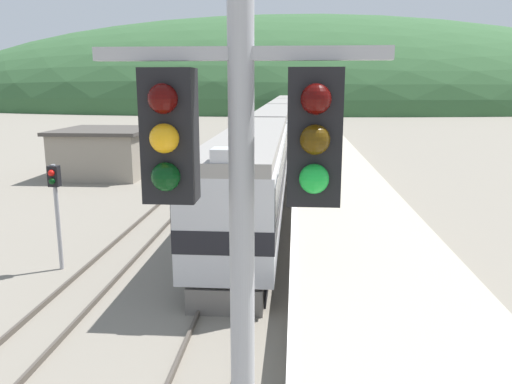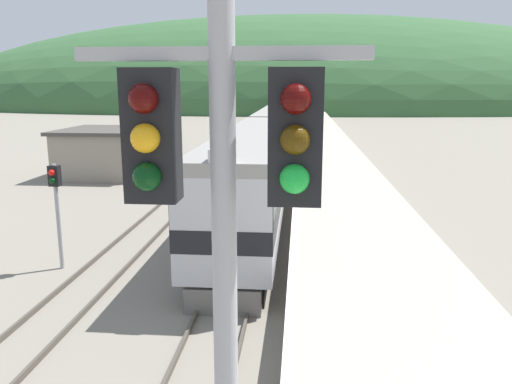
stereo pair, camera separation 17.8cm
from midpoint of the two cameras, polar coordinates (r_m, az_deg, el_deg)
The scene contains 11 objects.
track_main at distance 68.06m, azimuth 2.79°, elevation 6.80°, with size 1.52×180.00×0.16m.
track_siding at distance 68.36m, azimuth -1.13°, elevation 6.83°, with size 1.52×180.00×0.16m.
platform at distance 48.15m, azimuth 7.37°, elevation 5.09°, with size 5.22×140.00×1.13m.
distant_hills at distance 152.38m, azimuth 3.77°, elevation 9.69°, with size 219.86×98.94×51.67m.
station_shed at distance 37.40m, azimuth -16.89°, elevation 4.41°, with size 6.35×6.82×3.34m.
express_train_lead_car at distance 22.79m, azimuth -0.64°, elevation 2.03°, with size 2.85×19.54×4.70m.
carriage_second at distance 44.95m, azimuth 1.92°, elevation 6.99°, with size 2.84×23.00×4.34m.
carriage_third at distance 68.76m, azimuth 2.83°, elevation 8.75°, with size 2.84×23.00×4.34m.
carriage_fourth at distance 92.60m, azimuth 3.28°, elevation 9.61°, with size 2.84×23.00×4.34m.
signal_mast_main at distance 4.04m, azimuth -2.90°, elevation -8.94°, with size 2.20×0.42×7.49m.
signal_post_siding at distance 18.41m, azimuth -22.21°, elevation -0.30°, with size 0.36×0.42×3.74m.
Camera 1 is at (1.92, 2.25, 6.36)m, focal length 35.00 mm.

